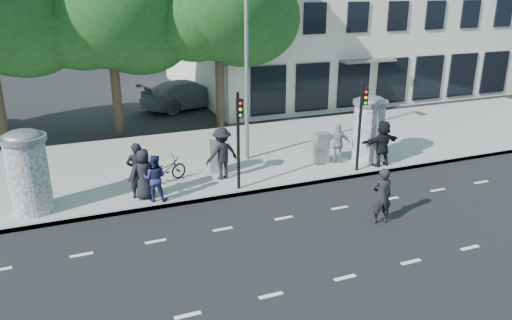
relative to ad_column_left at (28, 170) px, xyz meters
name	(u,v)px	position (x,y,z in m)	size (l,w,h in m)	color
ground	(304,238)	(7.20, -4.50, -1.54)	(120.00, 120.00, 0.00)	black
sidewalk	(222,157)	(7.20, 3.00, -1.46)	(40.00, 8.00, 0.15)	gray
curb	(258,191)	(7.20, -0.95, -1.46)	(40.00, 0.10, 0.16)	slate
lane_dash_near	(345,278)	(7.20, -6.70, -1.53)	(32.00, 0.12, 0.01)	silver
lane_dash_far	(284,218)	(7.20, -3.10, -1.53)	(32.00, 0.12, 0.01)	silver
ad_column_left	(28,170)	(0.00, 0.00, 0.00)	(1.36, 1.36, 2.65)	beige
ad_column_right	(369,127)	(12.40, 0.20, 0.00)	(1.36, 1.36, 2.65)	beige
traffic_pole_near	(239,131)	(6.60, -0.71, 0.69)	(0.22, 0.31, 3.40)	black
traffic_pole_far	(361,118)	(11.40, -0.71, 0.69)	(0.22, 0.31, 3.40)	black
street_lamp	(247,43)	(8.00, 2.13, 3.26)	(0.25, 0.93, 8.00)	slate
tree_near_left	(108,3)	(3.70, 8.20, 4.53)	(6.80, 6.80, 8.97)	#38281C
ped_a	(144,174)	(3.44, -0.28, -0.53)	(0.84, 0.55, 1.72)	black
ped_b	(137,170)	(3.25, -0.10, -0.44)	(0.69, 0.45, 1.89)	black
ped_c	(155,178)	(3.72, -0.59, -0.60)	(0.76, 0.60, 1.57)	#1D2048
ped_d	(222,153)	(6.38, 0.48, -0.43)	(1.24, 0.71, 1.92)	black
ped_e	(338,144)	(11.16, 0.39, -0.60)	(0.93, 0.53, 1.58)	gray
ped_f	(383,143)	(12.58, -0.54, -0.48)	(1.68, 0.61, 1.82)	black
man_road	(382,196)	(9.79, -4.45, -0.66)	(0.64, 0.42, 1.76)	black
bicycle	(165,170)	(4.34, 0.88, -0.93)	(1.73, 0.60, 0.91)	black
cabinet_left	(218,157)	(6.43, 1.17, -0.78)	(0.58, 0.42, 1.22)	slate
cabinet_right	(321,148)	(10.53, 0.64, -0.78)	(0.58, 0.43, 1.22)	gray
car_right	(188,94)	(8.18, 12.40, -0.72)	(5.60, 2.28, 1.63)	slate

